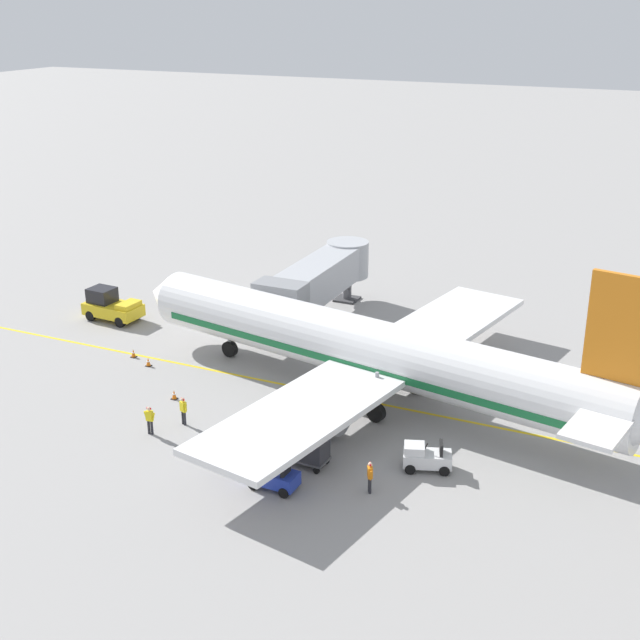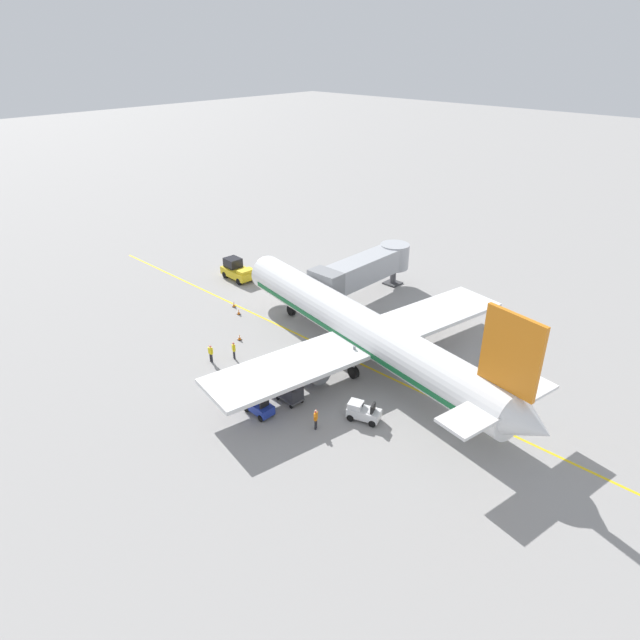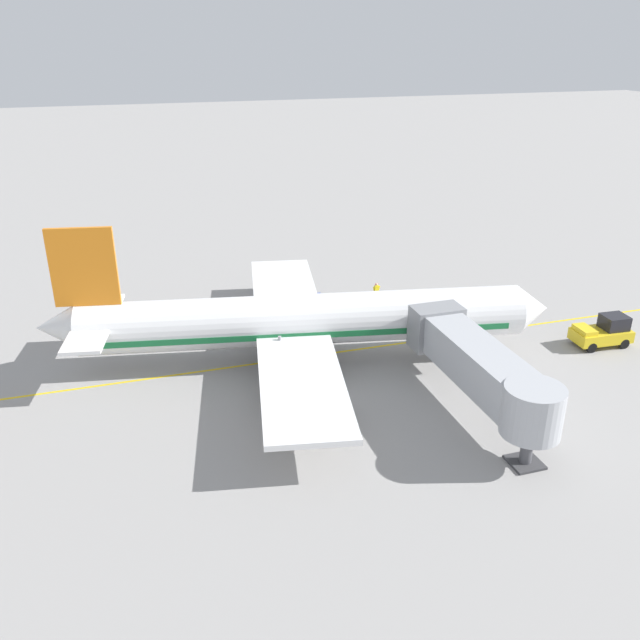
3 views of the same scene
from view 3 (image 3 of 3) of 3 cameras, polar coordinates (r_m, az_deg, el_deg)
ground_plane at (r=49.39m, az=-1.69°, el=-3.27°), size 400.00×400.00×0.00m
gate_lead_in_line at (r=49.39m, az=-1.69°, el=-3.26°), size 0.24×80.00×0.01m
parked_airliner at (r=47.68m, az=-1.62°, el=-0.07°), size 30.44×37.19×10.63m
jet_bridge at (r=41.93m, az=13.76°, el=-3.89°), size 14.32×3.50×4.98m
pushback_tractor at (r=55.42m, az=23.39°, el=-0.96°), size 2.44×4.52×2.40m
baggage_tug_lead at (r=59.07m, az=-3.85°, el=2.12°), size 1.34×2.53×1.62m
baggage_tug_trailing at (r=53.54m, az=-9.25°, el=-0.51°), size 1.98×2.76×1.62m
baggage_cart_front at (r=56.75m, az=-0.83°, el=1.50°), size 1.40×2.93×1.58m
baggage_cart_second_in_train at (r=56.37m, az=-3.82°, el=1.29°), size 1.40×2.93×1.58m
ground_crew_wing_walker at (r=56.65m, az=-7.96°, el=1.23°), size 0.67×0.43×1.69m
ground_crew_loader at (r=57.77m, az=4.58°, el=1.84°), size 0.37×0.70×1.69m
ground_crew_marshaller at (r=59.66m, az=4.92°, el=2.55°), size 0.27×0.73×1.69m
safety_cone_nose_left at (r=55.92m, az=13.30°, el=-0.26°), size 0.36×0.36×0.59m
safety_cone_nose_right at (r=56.77m, az=7.74°, el=0.56°), size 0.36×0.36×0.59m
safety_cone_wing_tip at (r=56.20m, az=15.29°, el=-0.35°), size 0.36×0.36×0.59m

